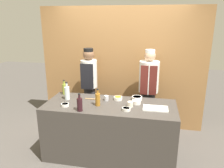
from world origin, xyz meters
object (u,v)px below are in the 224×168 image
object	(u,v)px
sauce_bowl_white	(137,98)
sauce_bowl_orange	(118,98)
bottle_wine	(80,104)
sauce_bowl_purple	(136,102)
chef_right	(148,91)
bottle_clear	(67,93)
wooden_spoon	(95,99)
cup_steel	(106,98)
sauce_bowl_yellow	(65,105)
sauce_bowl_red	(126,109)
bottle_oil	(64,89)
cutting_board	(155,108)
bottle_amber	(98,99)
cup_cream	(130,104)
chef_left	(89,86)

from	to	relation	value
sauce_bowl_white	sauce_bowl_orange	size ratio (longest dim) A/B	1.23
sauce_bowl_white	sauce_bowl_orange	distance (m)	0.31
bottle_wine	sauce_bowl_purple	bearing A→B (deg)	28.98
bottle_wine	chef_right	xyz separation A→B (m)	(0.93, 1.09, -0.10)
bottle_clear	wooden_spoon	world-z (taller)	bottle_clear
bottle_wine	cup_steel	distance (m)	0.56
sauce_bowl_white	sauce_bowl_yellow	world-z (taller)	sauce_bowl_white
sauce_bowl_red	sauce_bowl_yellow	world-z (taller)	same
bottle_clear	bottle_oil	distance (m)	0.28
cup_steel	wooden_spoon	distance (m)	0.19
chef_right	cutting_board	bearing A→B (deg)	-80.76
sauce_bowl_purple	bottle_amber	xyz separation A→B (m)	(-0.57, -0.19, 0.07)
sauce_bowl_red	cup_cream	distance (m)	0.16
sauce_bowl_white	bottle_oil	distance (m)	1.28
chef_right	bottle_wine	bearing A→B (deg)	-130.53
cup_steel	sauce_bowl_yellow	bearing A→B (deg)	-147.86
sauce_bowl_yellow	bottle_clear	size ratio (longest dim) A/B	0.40
sauce_bowl_orange	chef_right	xyz separation A→B (m)	(0.47, 0.55, -0.03)
sauce_bowl_white	bottle_oil	bearing A→B (deg)	178.25
sauce_bowl_red	sauce_bowl_orange	distance (m)	0.44
cup_cream	cup_steel	size ratio (longest dim) A/B	1.01
bottle_oil	cup_cream	world-z (taller)	bottle_oil
bottle_amber	sauce_bowl_white	bearing A→B (deg)	32.88
sauce_bowl_red	chef_right	size ratio (longest dim) A/B	0.07
bottle_amber	bottle_wine	distance (m)	0.32
sauce_bowl_orange	chef_right	world-z (taller)	chef_right
sauce_bowl_purple	wooden_spoon	distance (m)	0.68
bottle_wine	cup_cream	size ratio (longest dim) A/B	3.18
cutting_board	bottle_wine	distance (m)	1.11
cutting_board	sauce_bowl_red	bearing A→B (deg)	-162.18
sauce_bowl_white	bottle_clear	size ratio (longest dim) A/B	0.57
sauce_bowl_yellow	bottle_wine	world-z (taller)	bottle_wine
sauce_bowl_yellow	bottle_wine	xyz separation A→B (m)	(0.28, -0.13, 0.08)
sauce_bowl_yellow	cup_steel	xyz separation A→B (m)	(0.56, 0.35, 0.02)
sauce_bowl_orange	chef_left	world-z (taller)	chef_left
sauce_bowl_red	cutting_board	bearing A→B (deg)	17.82
cutting_board	bottle_wine	xyz separation A→B (m)	(-1.07, -0.27, 0.09)
sauce_bowl_white	sauce_bowl_yellow	size ratio (longest dim) A/B	1.43
sauce_bowl_white	sauce_bowl_purple	bearing A→B (deg)	-87.89
cutting_board	bottle_clear	xyz separation A→B (m)	(-1.42, 0.13, 0.11)
cutting_board	cup_steel	distance (m)	0.81
sauce_bowl_orange	bottle_oil	world-z (taller)	bottle_oil
sauce_bowl_red	bottle_clear	world-z (taller)	bottle_clear
cup_steel	wooden_spoon	xyz separation A→B (m)	(-0.19, 0.00, -0.03)
sauce_bowl_white	bottle_amber	bearing A→B (deg)	-147.12
sauce_bowl_red	wooden_spoon	xyz separation A→B (m)	(-0.56, 0.34, -0.01)
cutting_board	bottle_amber	size ratio (longest dim) A/B	1.35
sauce_bowl_purple	cup_cream	distance (m)	0.16
sauce_bowl_yellow	cutting_board	size ratio (longest dim) A/B	0.33
sauce_bowl_white	chef_right	distance (m)	0.51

